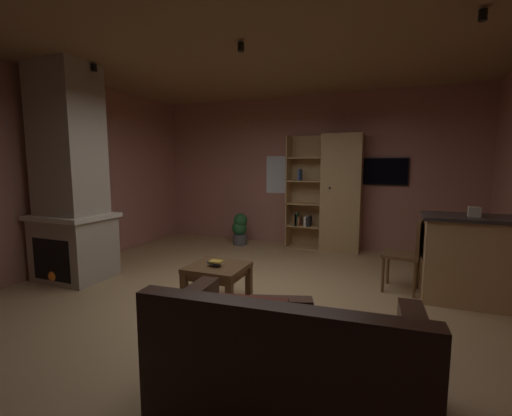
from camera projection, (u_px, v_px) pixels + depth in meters
floor at (243, 302)px, 4.02m from camera, size 6.11×6.16×0.02m
wall_back at (308, 172)px, 6.70m from camera, size 6.23×0.06×2.89m
wall_left at (48, 174)px, 4.98m from camera, size 0.06×6.16×2.89m
ceiling at (242, 40)px, 3.66m from camera, size 6.11×6.16×0.02m
window_pane_back at (281, 175)px, 6.88m from camera, size 0.60×0.01×0.74m
stone_fireplace at (70, 185)px, 4.66m from camera, size 1.01×0.81×2.89m
bookshelf_cabinet at (336, 194)px, 6.28m from camera, size 1.35×0.41×2.13m
kitchen_bar_counter at (489, 261)px, 3.87m from camera, size 1.41×0.65×1.01m
tissue_box at (474, 212)px, 3.83m from camera, size 0.13×0.13×0.11m
leather_couch at (286, 367)px, 2.19m from camera, size 1.70×0.96×0.84m
coffee_table at (217, 273)px, 3.94m from camera, size 0.64×0.60×0.44m
table_book_0 at (217, 264)px, 3.94m from camera, size 0.14×0.12×0.03m
table_book_1 at (214, 263)px, 3.90m from camera, size 0.15×0.12×0.02m
table_book_2 at (216, 262)px, 3.87m from camera, size 0.14×0.11×0.02m
dining_chair at (409, 250)px, 4.26m from camera, size 0.48×0.48×0.92m
potted_floor_plant at (240, 228)px, 6.85m from camera, size 0.32×0.32×0.62m
wall_mounted_tv at (383, 172)px, 6.14m from camera, size 0.86×0.06×0.48m
track_light_spot_0 at (94, 68)px, 4.42m from camera, size 0.07×0.07×0.09m
track_light_spot_1 at (241, 47)px, 3.64m from camera, size 0.07×0.07×0.09m
track_light_spot_2 at (483, 15)px, 2.87m from camera, size 0.07×0.07×0.09m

